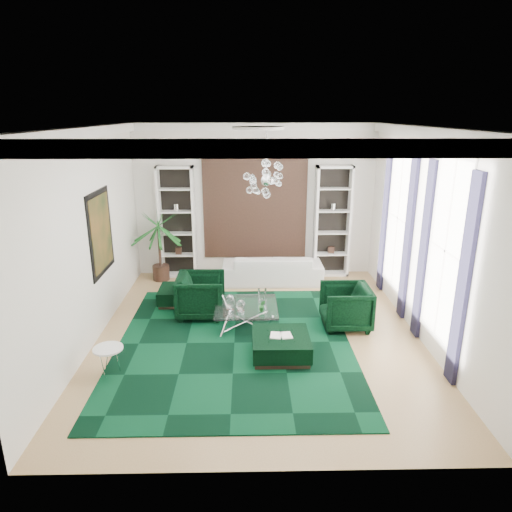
{
  "coord_description": "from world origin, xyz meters",
  "views": [
    {
      "loc": [
        -0.21,
        -7.84,
        4.02
      ],
      "look_at": [
        -0.03,
        0.5,
        1.4
      ],
      "focal_mm": 32.0,
      "sensor_mm": 36.0,
      "label": 1
    }
  ],
  "objects_px": {
    "armchair_right": "(346,307)",
    "ottoman_front": "(281,346)",
    "coffee_table": "(246,316)",
    "side_table": "(109,361)",
    "sofa": "(272,268)",
    "armchair_left": "(201,295)",
    "palm": "(159,236)",
    "ottoman_side": "(178,296)"
  },
  "relations": [
    {
      "from": "armchair_right",
      "to": "ottoman_front",
      "type": "relative_size",
      "value": 0.95
    },
    {
      "from": "armchair_right",
      "to": "coffee_table",
      "type": "distance_m",
      "value": 1.95
    },
    {
      "from": "side_table",
      "to": "armchair_right",
      "type": "bearing_deg",
      "value": 21.5
    },
    {
      "from": "sofa",
      "to": "armchair_left",
      "type": "relative_size",
      "value": 2.5
    },
    {
      "from": "armchair_left",
      "to": "armchair_right",
      "type": "bearing_deg",
      "value": -101.56
    },
    {
      "from": "armchair_right",
      "to": "ottoman_front",
      "type": "xyz_separation_m",
      "value": [
        -1.34,
        -1.12,
        -0.23
      ]
    },
    {
      "from": "coffee_table",
      "to": "side_table",
      "type": "height_order",
      "value": "side_table"
    },
    {
      "from": "armchair_left",
      "to": "armchair_right",
      "type": "relative_size",
      "value": 1.05
    },
    {
      "from": "armchair_left",
      "to": "armchair_right",
      "type": "height_order",
      "value": "armchair_left"
    },
    {
      "from": "side_table",
      "to": "palm",
      "type": "bearing_deg",
      "value": 89.3
    },
    {
      "from": "armchair_left",
      "to": "side_table",
      "type": "relative_size",
      "value": 2.05
    },
    {
      "from": "armchair_left",
      "to": "ottoman_front",
      "type": "xyz_separation_m",
      "value": [
        1.52,
        -1.71,
        -0.25
      ]
    },
    {
      "from": "ottoman_side",
      "to": "ottoman_front",
      "type": "height_order",
      "value": "ottoman_front"
    },
    {
      "from": "ottoman_side",
      "to": "armchair_left",
      "type": "bearing_deg",
      "value": -48.02
    },
    {
      "from": "sofa",
      "to": "coffee_table",
      "type": "bearing_deg",
      "value": 75.07
    },
    {
      "from": "ottoman_side",
      "to": "palm",
      "type": "bearing_deg",
      "value": 113.19
    },
    {
      "from": "coffee_table",
      "to": "ottoman_front",
      "type": "relative_size",
      "value": 1.24
    },
    {
      "from": "palm",
      "to": "armchair_right",
      "type": "bearing_deg",
      "value": -33.79
    },
    {
      "from": "armchair_right",
      "to": "ottoman_front",
      "type": "distance_m",
      "value": 1.76
    },
    {
      "from": "sofa",
      "to": "palm",
      "type": "distance_m",
      "value": 2.9
    },
    {
      "from": "sofa",
      "to": "armchair_left",
      "type": "xyz_separation_m",
      "value": [
        -1.57,
        -1.91,
        0.09
      ]
    },
    {
      "from": "coffee_table",
      "to": "palm",
      "type": "height_order",
      "value": "palm"
    },
    {
      "from": "sofa",
      "to": "side_table",
      "type": "bearing_deg",
      "value": 55.48
    },
    {
      "from": "palm",
      "to": "ottoman_side",
      "type": "bearing_deg",
      "value": -66.81
    },
    {
      "from": "armchair_right",
      "to": "ottoman_front",
      "type": "height_order",
      "value": "armchair_right"
    },
    {
      "from": "ottoman_side",
      "to": "side_table",
      "type": "distance_m",
      "value": 2.93
    },
    {
      "from": "armchair_left",
      "to": "ottoman_front",
      "type": "bearing_deg",
      "value": -138.36
    },
    {
      "from": "armchair_left",
      "to": "palm",
      "type": "xyz_separation_m",
      "value": [
        -1.21,
        2.14,
        0.69
      ]
    },
    {
      "from": "armchair_right",
      "to": "ottoman_side",
      "type": "xyz_separation_m",
      "value": [
        -3.43,
        1.21,
        -0.24
      ]
    },
    {
      "from": "coffee_table",
      "to": "palm",
      "type": "xyz_separation_m",
      "value": [
        -2.14,
        2.64,
        0.92
      ]
    },
    {
      "from": "side_table",
      "to": "palm",
      "type": "distance_m",
      "value": 4.44
    },
    {
      "from": "coffee_table",
      "to": "ottoman_side",
      "type": "distance_m",
      "value": 1.87
    },
    {
      "from": "armchair_left",
      "to": "armchair_right",
      "type": "xyz_separation_m",
      "value": [
        2.86,
        -0.59,
        -0.02
      ]
    },
    {
      "from": "sofa",
      "to": "side_table",
      "type": "xyz_separation_m",
      "value": [
        -2.84,
        -4.12,
        -0.13
      ]
    },
    {
      "from": "armchair_right",
      "to": "armchair_left",
      "type": "bearing_deg",
      "value": -101.56
    },
    {
      "from": "coffee_table",
      "to": "side_table",
      "type": "relative_size",
      "value": 2.56
    },
    {
      "from": "sofa",
      "to": "ottoman_side",
      "type": "relative_size",
      "value": 2.97
    },
    {
      "from": "armchair_left",
      "to": "side_table",
      "type": "bearing_deg",
      "value": 150.2
    },
    {
      "from": "sofa",
      "to": "side_table",
      "type": "distance_m",
      "value": 5.01
    },
    {
      "from": "armchair_left",
      "to": "side_table",
      "type": "xyz_separation_m",
      "value": [
        -1.27,
        -2.21,
        -0.21
      ]
    },
    {
      "from": "ottoman_side",
      "to": "coffee_table",
      "type": "bearing_deg",
      "value": -37.17
    },
    {
      "from": "armchair_left",
      "to": "palm",
      "type": "relative_size",
      "value": 0.43
    }
  ]
}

